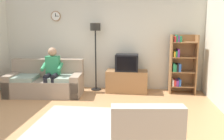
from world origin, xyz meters
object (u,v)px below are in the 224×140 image
object	(u,v)px
bookshelf	(181,64)
floor_lamp	(95,38)
person_on_couch	(52,69)
tv_stand	(127,81)
couch	(45,83)
tv	(127,63)

from	to	relation	value
bookshelf	floor_lamp	world-z (taller)	floor_lamp
person_on_couch	bookshelf	bearing A→B (deg)	12.23
tv_stand	floor_lamp	bearing A→B (deg)	173.51
couch	floor_lamp	distance (m)	1.78
tv	person_on_couch	distance (m)	1.95
tv_stand	tv	distance (m)	0.52
floor_lamp	person_on_couch	bearing A→B (deg)	-143.15
couch	bookshelf	world-z (taller)	bookshelf
tv_stand	bookshelf	xyz separation A→B (m)	(1.42, 0.07, 0.49)
person_on_couch	tv_stand	bearing A→B (deg)	18.98
bookshelf	person_on_couch	size ratio (longest dim) A/B	1.25
tv_stand	tv	world-z (taller)	tv
couch	bookshelf	xyz separation A→B (m)	(3.52, 0.60, 0.47)
tv_stand	bookshelf	world-z (taller)	bookshelf
floor_lamp	person_on_couch	xyz separation A→B (m)	(-0.98, -0.74, -0.75)
tv_stand	bookshelf	distance (m)	1.51
tv	bookshelf	xyz separation A→B (m)	(1.42, 0.10, -0.03)
couch	person_on_couch	size ratio (longest dim) A/B	1.59
tv	bookshelf	size ratio (longest dim) A/B	0.39
tv_stand	person_on_couch	world-z (taller)	person_on_couch
couch	person_on_couch	distance (m)	0.47
couch	tv	bearing A→B (deg)	13.51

